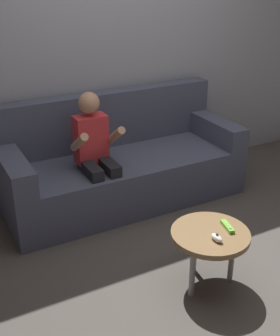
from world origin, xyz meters
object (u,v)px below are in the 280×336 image
person_seated_on_couch (96,151)px  couch (121,165)px  nunchuk_white (217,238)px  coffee_table (210,238)px  game_remote_lime_near_edge (227,226)px

person_seated_on_couch → couch: bearing=32.0°
nunchuk_white → couch: bearing=88.1°
couch → person_seated_on_couch: (-0.30, -0.19, 0.27)m
coffee_table → game_remote_lime_near_edge: 0.13m
couch → nunchuk_white: size_ratio=22.16×
couch → nunchuk_white: 1.43m
coffee_table → nunchuk_white: bearing=-103.7°
person_seated_on_couch → nunchuk_white: 1.27m
couch → coffee_table: bearing=-91.0°
game_remote_lime_near_edge → nunchuk_white: (-0.14, -0.08, 0.01)m
nunchuk_white → person_seated_on_couch: bearing=101.7°
couch → coffee_table: couch is taller
couch → person_seated_on_couch: size_ratio=2.00×
couch → coffee_table: size_ratio=4.13×
game_remote_lime_near_edge → person_seated_on_couch: bearing=109.1°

